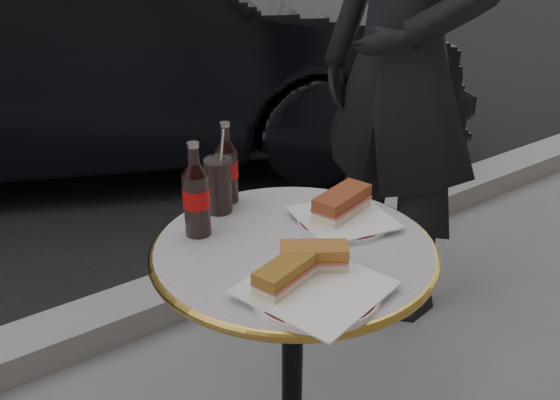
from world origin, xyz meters
TOP-DOWN VIEW (x-y plane):
  - curb at (0.00, 0.90)m, footprint 40.00×0.20m
  - bistro_table at (0.00, 0.00)m, footprint 0.62×0.62m
  - plate_left at (-0.08, -0.17)m, footprint 0.27×0.27m
  - plate_right at (0.15, 0.01)m, footprint 0.28×0.28m
  - sandwich_left_a at (-0.12, -0.13)m, footprint 0.14×0.10m
  - sandwich_left_b at (-0.04, -0.11)m, footprint 0.14×0.13m
  - sandwich_right at (0.16, 0.03)m, footprint 0.17×0.11m
  - cola_bottle_left at (-0.14, 0.16)m, footprint 0.07×0.07m
  - cola_bottle_right at (-0.00, 0.27)m, footprint 0.07×0.07m
  - cola_glass at (-0.05, 0.23)m, footprint 0.08×0.08m
  - parked_car at (0.47, 2.48)m, footprint 2.88×4.18m
  - pedestrian at (0.84, 0.51)m, footprint 0.52×0.71m

SIDE VIEW (x-z plane):
  - curb at x=0.00m, z-range -0.01..0.11m
  - bistro_table at x=0.00m, z-range 0.00..0.73m
  - parked_car at x=0.47m, z-range 0.00..1.30m
  - plate_right at x=0.15m, z-range 0.73..0.74m
  - plate_left at x=-0.08m, z-range 0.73..0.75m
  - sandwich_left_a at x=-0.12m, z-range 0.75..0.79m
  - sandwich_left_b at x=-0.04m, z-range 0.75..0.79m
  - sandwich_right at x=0.16m, z-range 0.74..0.80m
  - cola_glass at x=-0.05m, z-range 0.73..0.87m
  - cola_bottle_right at x=0.00m, z-range 0.73..0.94m
  - cola_bottle_left at x=-0.14m, z-range 0.73..0.95m
  - pedestrian at x=0.84m, z-range 0.00..1.80m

